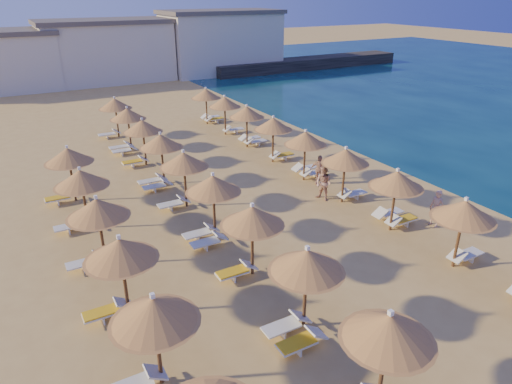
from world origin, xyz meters
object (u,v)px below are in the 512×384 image
parasol_row_east (345,157)px  beachgoer_c (319,170)px  jetty (308,63)px  beachgoer_b (323,183)px  beachgoer_a (436,208)px  parasol_row_west (213,185)px

parasol_row_east → beachgoer_c: (0.39, 2.64, -1.65)m
jetty → parasol_row_east: 45.99m
jetty → beachgoer_b: bearing=-124.8°
beachgoer_a → jetty: bearing=143.4°
beachgoer_a → beachgoer_b: 5.81m
jetty → parasol_row_west: size_ratio=0.78×
parasol_row_east → beachgoer_c: size_ratio=21.71×
jetty → parasol_row_east: bearing=-123.6°
jetty → beachgoer_b: 45.75m
beachgoer_a → parasol_row_west: bearing=-122.7°
beachgoer_b → beachgoer_c: (1.12, 1.90, -0.07)m
beachgoer_a → beachgoer_b: bearing=-158.8°
beachgoer_b → beachgoer_a: bearing=13.0°
parasol_row_east → beachgoer_c: bearing=81.6°
parasol_row_east → beachgoer_b: (-0.73, 0.74, -1.58)m
beachgoer_b → beachgoer_c: 2.21m
parasol_row_east → beachgoer_a: parasol_row_east is taller
jetty → parasol_row_west: bearing=-130.7°
parasol_row_east → beachgoer_a: (2.15, -4.30, -1.62)m
parasol_row_east → parasol_row_west: (-7.48, 0.00, 0.00)m
jetty → parasol_row_east: size_ratio=0.78×
beachgoer_b → parasol_row_west: bearing=-100.5°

